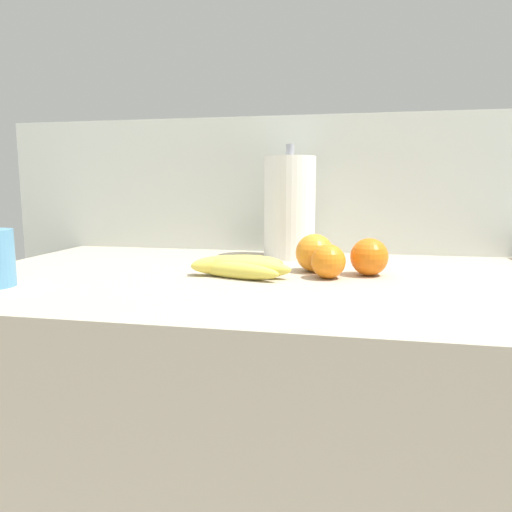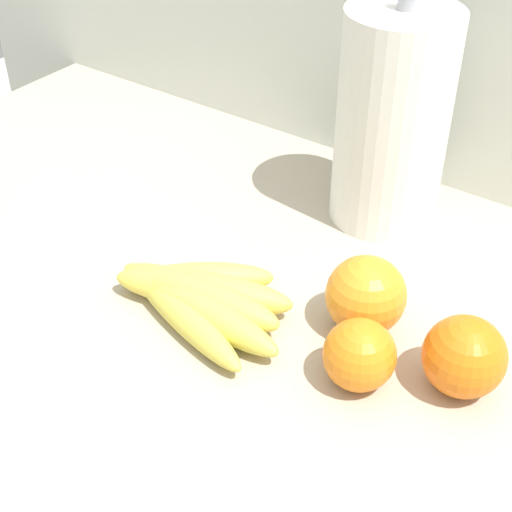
% 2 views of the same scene
% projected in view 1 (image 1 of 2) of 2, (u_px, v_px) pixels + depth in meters
% --- Properties ---
extents(counter, '(1.86, 0.74, 0.93)m').
position_uv_depth(counter, '(404.00, 503.00, 0.98)').
color(counter, '#ADA08C').
rests_on(counter, ground).
extents(wall_back, '(2.26, 0.06, 1.30)m').
position_uv_depth(wall_back, '(393.00, 352.00, 1.34)').
color(wall_back, silver).
rests_on(wall_back, ground).
extents(banana_bunch, '(0.21, 0.16, 0.04)m').
position_uv_depth(banana_bunch, '(237.00, 266.00, 0.97)').
color(banana_bunch, '#E0CE4C').
rests_on(banana_bunch, counter).
extents(orange_right, '(0.07, 0.07, 0.07)m').
position_uv_depth(orange_right, '(328.00, 262.00, 0.94)').
color(orange_right, orange).
rests_on(orange_right, counter).
extents(orange_far_right, '(0.08, 0.08, 0.08)m').
position_uv_depth(orange_far_right, '(315.00, 253.00, 1.02)').
color(orange_far_right, orange).
rests_on(orange_far_right, counter).
extents(orange_back_right, '(0.08, 0.08, 0.08)m').
position_uv_depth(orange_back_right, '(369.00, 257.00, 0.97)').
color(orange_back_right, orange).
rests_on(orange_back_right, counter).
extents(paper_towel_roll, '(0.13, 0.13, 0.28)m').
position_uv_depth(paper_towel_roll, '(290.00, 207.00, 1.21)').
color(paper_towel_roll, white).
rests_on(paper_towel_roll, counter).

